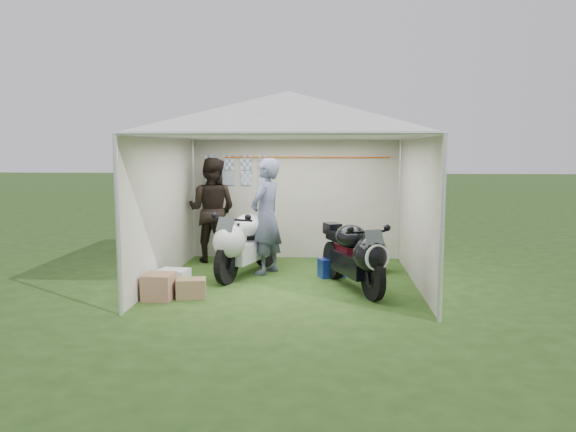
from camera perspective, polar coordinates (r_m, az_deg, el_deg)
name	(u,v)px	position (r m, az deg, el deg)	size (l,w,h in m)	color
ground	(288,281)	(9.06, 0.01, -6.64)	(80.00, 80.00, 0.00)	#244013
canopy_tent	(288,119)	(8.86, 0.02, 9.84)	(5.66, 5.66, 3.00)	silver
motorcycle_white	(244,241)	(9.36, -4.45, -2.54)	(0.95, 2.09, 1.06)	black
motorcycle_black	(355,254)	(8.44, 6.85, -3.81)	(1.01, 1.93, 1.00)	black
paddock_stand	(332,268)	(9.36, 4.44, -5.26)	(0.41, 0.26, 0.31)	#1D3BC0
person_dark_jacket	(212,210)	(10.58, -7.73, 0.61)	(0.95, 0.74, 1.95)	black
person_blue_jacket	(266,216)	(9.46, -2.22, -0.05)	(0.71, 0.47, 1.96)	slate
equipment_box	(371,258)	(9.79, 8.46, -4.28)	(0.47, 0.38, 0.47)	black
crate_0	(174,279)	(8.75, -11.55, -6.28)	(0.44, 0.34, 0.30)	silver
crate_1	(159,286)	(8.18, -12.96, -6.99)	(0.41, 0.41, 0.36)	#8B634A
crate_2	(164,286)	(8.43, -12.51, -6.99)	(0.33, 0.27, 0.24)	silver
crate_3	(191,288)	(8.17, -9.81, -7.24)	(0.41, 0.30, 0.28)	brown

